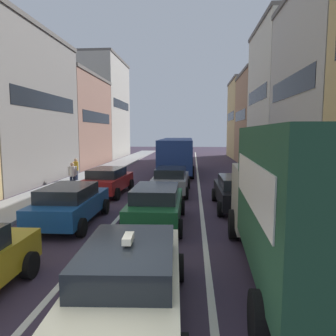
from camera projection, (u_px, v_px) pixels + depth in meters
sidewalk_left at (93, 175)px, 24.93m from camera, size 2.60×64.00×0.14m
lane_stripe_left at (155, 176)px, 24.54m from camera, size 0.16×60.00×0.01m
lane_stripe_right at (198, 177)px, 24.27m from camera, size 0.16×60.00×0.01m
building_row_left at (39, 105)px, 26.86m from camera, size 7.20×43.90×13.33m
building_row_right at (304, 105)px, 24.24m from camera, size 7.20×43.90×12.25m
removalist_box_truck at (301, 200)px, 6.91m from camera, size 2.99×7.80×3.58m
taxi_centre_lane_front at (130, 278)px, 5.73m from camera, size 2.26×4.39×1.66m
sedan_centre_lane_second at (156, 204)px, 11.63m from camera, size 2.07×4.31×1.49m
wagon_left_lane_second at (70, 203)px, 11.74m from camera, size 2.10×4.32×1.49m
hatchback_centre_lane_third at (171, 180)px, 17.55m from camera, size 2.13×4.33×1.49m
sedan_left_lane_third at (108, 180)px, 17.37m from camera, size 2.24×4.39×1.49m
sedan_right_lane_behind_truck at (238, 191)px, 14.11m from camera, size 2.12×4.33×1.49m
bus_mid_queue_primary at (177, 153)px, 26.19m from camera, size 2.91×10.53×2.90m
pedestrian_near_kerb at (76, 168)px, 21.73m from camera, size 0.41×0.41×1.66m
pedestrian_mid_sidewalk at (73, 174)px, 18.78m from camera, size 0.47×0.34×1.66m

